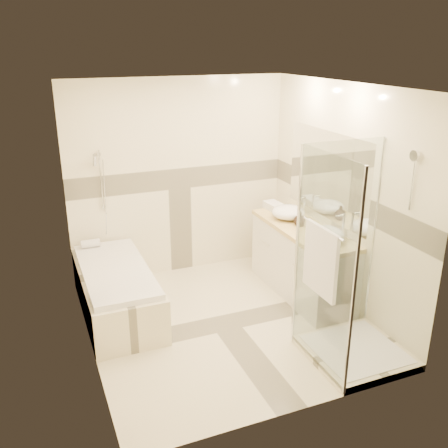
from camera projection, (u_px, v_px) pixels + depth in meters
name	position (u px, v px, depth m)	size (l,w,h in m)	color
room	(229.00, 213.00, 5.03)	(2.82, 3.02, 2.52)	beige
bathtub	(117.00, 289.00, 5.52)	(0.75, 1.70, 0.56)	#F0E6C0
vanity	(302.00, 261.00, 5.94)	(0.58, 1.62, 0.85)	white
shower_enclosure	(345.00, 309.00, 4.71)	(0.96, 0.93, 2.04)	#F0E6C0
vessel_sink_near	(288.00, 212.00, 6.06)	(0.41, 0.41, 0.16)	white
vessel_sink_far	(325.00, 234.00, 5.36)	(0.41, 0.41, 0.16)	white
faucet_near	(304.00, 205.00, 6.11)	(0.10, 0.03, 0.25)	silver
faucet_far	(343.00, 224.00, 5.40)	(0.12, 0.03, 0.29)	silver
amenity_bottle_a	(300.00, 219.00, 5.82)	(0.08, 0.08, 0.17)	black
amenity_bottle_b	(300.00, 219.00, 5.82)	(0.14, 0.14, 0.17)	black
folded_towels	(274.00, 206.00, 6.40)	(0.17, 0.28, 0.09)	white
rolled_towel	(90.00, 244.00, 5.96)	(0.10, 0.10, 0.22)	white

